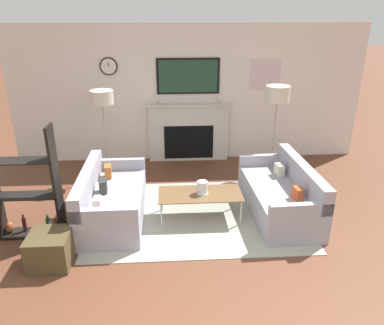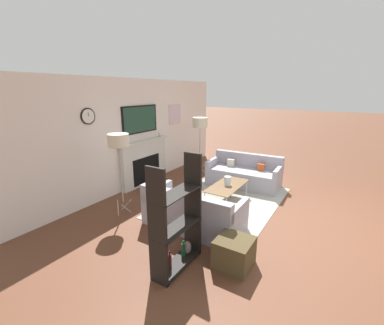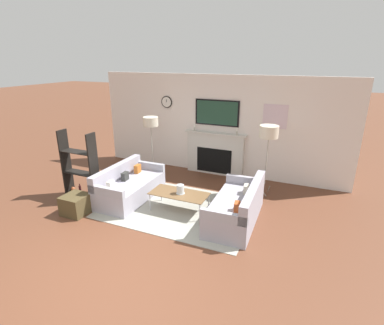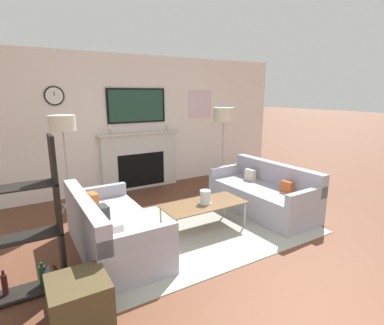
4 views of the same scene
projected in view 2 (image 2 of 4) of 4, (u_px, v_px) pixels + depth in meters
name	position (u px, v px, depth m)	size (l,w,h in m)	color
ground_plane	(333.00, 229.00, 4.64)	(60.00, 60.00, 0.00)	brown
fireplace_wall	(140.00, 138.00, 6.64)	(6.99, 0.28, 2.70)	silver
area_rug	(223.00, 202.00, 5.75)	(3.18, 2.24, 0.01)	#9A9B8F
couch_left	(193.00, 213.00, 4.63)	(0.87, 1.78, 0.77)	#9D9AA7
couch_right	(244.00, 175.00, 6.73)	(0.90, 1.86, 0.80)	#9D9AA7
coffee_table	(227.00, 186.00, 5.65)	(1.23, 0.57, 0.40)	brown
hurricane_candle	(228.00, 181.00, 5.65)	(0.18, 0.18, 0.19)	silver
floor_lamp_left	(118.00, 141.00, 4.85)	(0.40, 0.40, 1.64)	#9E998E
floor_lamp_right	(200.00, 123.00, 7.36)	(0.43, 0.43, 1.68)	#9E998E
shelf_unit	(178.00, 225.00, 3.52)	(0.86, 0.28, 1.58)	black
ottoman	(234.00, 252.00, 3.63)	(0.49, 0.49, 0.41)	#493C23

